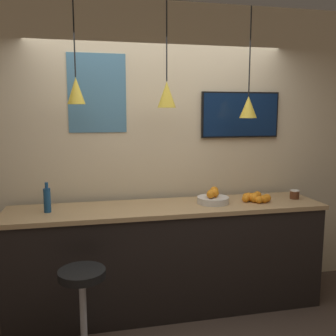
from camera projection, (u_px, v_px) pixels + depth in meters
back_wall at (159, 152)px, 3.77m from camera, size 8.00×0.06×2.90m
service_counter at (168, 257)px, 3.50m from camera, size 2.90×0.63×1.00m
bar_stool at (83, 302)px, 2.73m from camera, size 0.40×0.40×0.72m
fruit_bowl at (213, 198)px, 3.52m from camera, size 0.30×0.30×0.14m
orange_pile at (255, 197)px, 3.59m from camera, size 0.28×0.25×0.09m
juice_bottle at (47, 200)px, 3.19m from camera, size 0.06×0.06×0.26m
spread_jar at (295, 194)px, 3.70m from camera, size 0.09×0.09×0.09m
pendant_lamp_left at (76, 90)px, 3.16m from camera, size 0.15×0.15×0.89m
pendant_lamp_middle at (167, 94)px, 3.33m from camera, size 0.17×0.17×0.92m
pendant_lamp_right at (248, 106)px, 3.51m from camera, size 0.16×0.16×1.01m
mounted_tv at (240, 115)px, 3.84m from camera, size 0.83×0.04×0.46m
wall_poster at (97, 93)px, 3.52m from camera, size 0.54×0.01×0.74m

